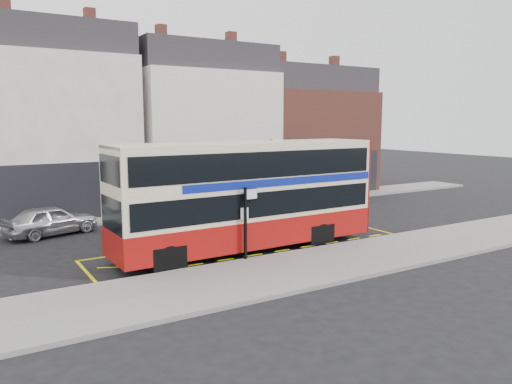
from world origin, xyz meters
TOP-DOWN VIEW (x-y plane):
  - ground at (0.00, 0.00)m, footprint 120.00×120.00m
  - pavement at (0.00, -2.30)m, footprint 40.00×4.00m
  - kerb at (0.00, -0.38)m, footprint 40.00×0.15m
  - far_pavement at (0.00, 11.00)m, footprint 50.00×3.00m
  - road_markings at (0.00, 1.60)m, footprint 14.00×3.40m
  - terrace_left at (-5.50, 14.99)m, footprint 8.00×8.01m
  - terrace_green_shop at (3.50, 14.99)m, footprint 9.00×8.01m
  - terrace_right at (12.50, 14.99)m, footprint 9.00×8.01m
  - double_decker_bus at (-0.48, 1.10)m, footprint 11.42×2.90m
  - bus_stop_post at (-1.44, -0.39)m, footprint 0.69×0.12m
  - car_silver at (-7.05, 8.40)m, footprint 4.56×2.85m
  - car_grey at (1.04, 9.47)m, footprint 3.90×1.94m
  - car_white at (9.79, 8.88)m, footprint 5.50×3.67m
  - street_tree_right at (7.55, 10.67)m, footprint 2.51×2.51m

SIDE VIEW (x-z plane):
  - ground at x=0.00m, z-range 0.00..0.00m
  - road_markings at x=0.00m, z-range 0.00..0.01m
  - pavement at x=0.00m, z-range 0.00..0.15m
  - kerb at x=0.00m, z-range 0.00..0.15m
  - far_pavement at x=0.00m, z-range 0.00..0.15m
  - car_grey at x=1.04m, z-range 0.00..1.23m
  - car_silver at x=-7.05m, z-range 0.00..1.45m
  - car_white at x=9.79m, z-range 0.00..1.48m
  - bus_stop_post at x=-1.44m, z-range 0.44..3.22m
  - double_decker_bus at x=-0.48m, z-range 0.12..4.66m
  - street_tree_right at x=7.55m, z-range 0.99..6.42m
  - terrace_right at x=12.50m, z-range -0.58..9.72m
  - terrace_green_shop at x=3.50m, z-range -0.58..10.72m
  - terrace_left at x=-5.50m, z-range -0.58..11.22m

